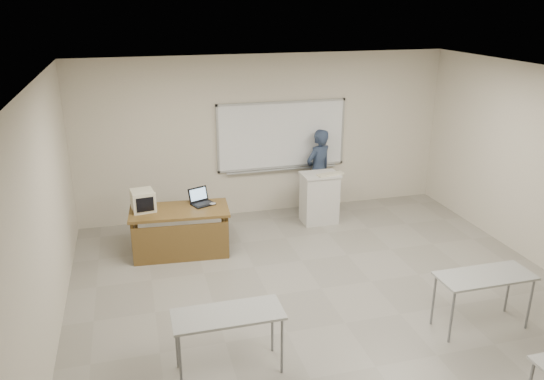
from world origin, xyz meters
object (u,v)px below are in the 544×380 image
object	(u,v)px
podium	(319,198)
laptop	(203,200)
crt_monitor	(143,201)
instructor_desk	(181,223)
keyboard	(330,174)
presenter	(318,171)
whiteboard	(282,136)
mouse	(213,204)

from	to	relation	value
podium	laptop	world-z (taller)	laptop
crt_monitor	instructor_desk	bearing A→B (deg)	-30.87
instructor_desk	laptop	size ratio (longest dim) A/B	4.55
keyboard	presenter	distance (m)	0.69
laptop	presenter	distance (m)	2.57
laptop	presenter	xyz separation A→B (m)	(2.37, 0.99, 0.00)
keyboard	laptop	bearing A→B (deg)	177.50
whiteboard	presenter	distance (m)	0.97
laptop	keyboard	size ratio (longest dim) A/B	0.69
whiteboard	podium	world-z (taller)	whiteboard
laptop	mouse	distance (m)	0.19
laptop	crt_monitor	bearing A→B (deg)	159.44
instructor_desk	crt_monitor	world-z (taller)	crt_monitor
keyboard	presenter	world-z (taller)	presenter
keyboard	presenter	bearing A→B (deg)	78.04
keyboard	instructor_desk	bearing A→B (deg)	-178.19
crt_monitor	mouse	size ratio (longest dim) A/B	3.72
instructor_desk	presenter	distance (m)	3.05
podium	keyboard	distance (m)	0.52
instructor_desk	presenter	world-z (taller)	presenter
podium	mouse	size ratio (longest dim) A/B	8.68
crt_monitor	keyboard	distance (m)	3.32
mouse	presenter	distance (m)	2.48
whiteboard	instructor_desk	size ratio (longest dim) A/B	1.59
instructor_desk	crt_monitor	distance (m)	0.69
crt_monitor	mouse	bearing A→B (deg)	-11.43
whiteboard	presenter	xyz separation A→B (m)	(0.67, -0.22, -0.67)
presenter	podium	bearing A→B (deg)	47.20
mouse	presenter	bearing A→B (deg)	46.41
podium	mouse	world-z (taller)	podium
keyboard	crt_monitor	bearing A→B (deg)	175.80
mouse	crt_monitor	bearing A→B (deg)	-163.91
whiteboard	keyboard	distance (m)	1.22
crt_monitor	mouse	world-z (taller)	crt_monitor
instructor_desk	laptop	distance (m)	0.54
podium	presenter	size ratio (longest dim) A/B	0.58
whiteboard	mouse	distance (m)	2.15
instructor_desk	podium	size ratio (longest dim) A/B	1.67
whiteboard	crt_monitor	distance (m)	2.98
podium	presenter	world-z (taller)	presenter
whiteboard	laptop	distance (m)	2.19
whiteboard	podium	xyz separation A→B (m)	(0.50, -0.77, -1.01)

